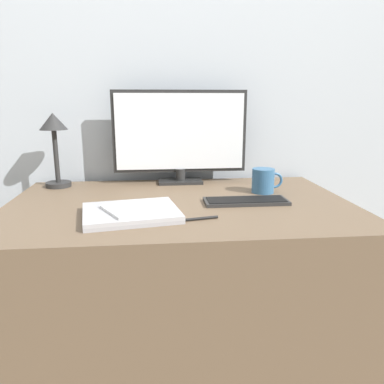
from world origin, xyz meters
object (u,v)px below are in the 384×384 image
(ereader, at_px, (126,210))
(coffee_mug, at_px, (264,181))
(laptop, at_px, (131,213))
(pen, at_px, (197,219))
(desk_lamp, at_px, (54,136))
(keyboard, at_px, (246,201))
(monitor, at_px, (180,135))

(ereader, bearing_deg, coffee_mug, 28.69)
(laptop, bearing_deg, coffee_mug, 27.78)
(ereader, xyz_separation_m, pen, (0.22, -0.04, -0.02))
(desk_lamp, bearing_deg, coffee_mug, -12.64)
(keyboard, distance_m, desk_lamp, 0.83)
(laptop, relative_size, ereader, 1.73)
(desk_lamp, bearing_deg, ereader, -56.26)
(monitor, bearing_deg, desk_lamp, -176.93)
(monitor, xyz_separation_m, laptop, (-0.19, -0.48, -0.20))
(monitor, bearing_deg, keyboard, -59.81)
(ereader, bearing_deg, desk_lamp, 123.74)
(monitor, relative_size, keyboard, 1.94)
(ereader, bearing_deg, laptop, 51.68)
(monitor, xyz_separation_m, coffee_mug, (0.32, -0.22, -0.16))
(pen, bearing_deg, ereader, 169.29)
(keyboard, xyz_separation_m, ereader, (-0.42, -0.14, 0.02))
(keyboard, xyz_separation_m, pen, (-0.20, -0.18, -0.00))
(laptop, bearing_deg, keyboard, 16.88)
(desk_lamp, bearing_deg, monitor, 3.07)
(laptop, distance_m, coffee_mug, 0.58)
(keyboard, bearing_deg, ereader, -161.37)
(keyboard, height_order, pen, keyboard)
(laptop, relative_size, coffee_mug, 2.66)
(coffee_mug, height_order, pen, coffee_mug)
(ereader, xyz_separation_m, coffee_mug, (0.52, 0.29, 0.02))
(keyboard, distance_m, coffee_mug, 0.18)
(ereader, height_order, pen, ereader)
(laptop, height_order, pen, laptop)
(ereader, distance_m, coffee_mug, 0.60)
(laptop, xyz_separation_m, coffee_mug, (0.51, 0.27, 0.04))
(monitor, distance_m, laptop, 0.56)
(keyboard, height_order, laptop, laptop)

